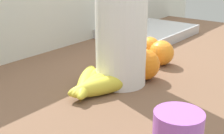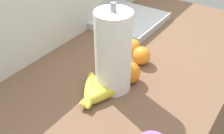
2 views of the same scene
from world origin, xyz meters
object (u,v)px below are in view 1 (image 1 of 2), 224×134
orange_front (161,53)px  orange_right (144,64)px  orange_far_right (128,44)px  orange_back_right (115,56)px  banana_bunch (96,83)px  orange_center (150,47)px  paper_towel_roll (121,27)px  sink_basin (147,31)px

orange_front → orange_right: bearing=-170.1°
orange_right → orange_far_right: 0.24m
orange_far_right → orange_back_right: orange_back_right is taller
banana_bunch → orange_far_right: 0.33m
orange_far_right → orange_center: 0.08m
paper_towel_roll → sink_basin: bearing=24.5°
banana_bunch → orange_far_right: (0.31, 0.12, 0.01)m
orange_center → paper_towel_roll: paper_towel_roll is taller
orange_far_right → paper_towel_roll: (-0.23, -0.14, 0.12)m
orange_back_right → orange_center: (0.15, -0.03, -0.00)m
orange_front → orange_back_right: 0.14m
orange_back_right → orange_right: bearing=-105.0°
banana_bunch → orange_right: (0.14, -0.05, 0.02)m
orange_front → paper_towel_roll: size_ratio=0.23×
orange_front → orange_back_right: (-0.10, 0.10, -0.00)m
orange_right → orange_center: orange_right is taller
orange_right → paper_towel_roll: 0.13m
sink_basin → banana_bunch: bearing=-160.1°
orange_front → sink_basin: bearing=38.3°
orange_far_right → paper_towel_roll: bearing=-149.1°
orange_right → paper_towel_roll: size_ratio=0.25×
orange_far_right → orange_center: size_ratio=1.02×
orange_front → paper_towel_roll: bearing=177.1°
paper_towel_roll → sink_basin: paper_towel_roll is taller
sink_basin → paper_towel_roll: bearing=-155.5°
orange_right → sink_basin: bearing=30.9°
banana_bunch → orange_back_right: bearing=23.1°
paper_towel_roll → orange_right: bearing=-28.6°
orange_front → orange_back_right: orange_front is taller
orange_right → orange_center: size_ratio=1.28×
orange_back_right → orange_front: bearing=-45.3°
orange_far_right → orange_front: size_ratio=0.88×
banana_bunch → orange_far_right: size_ratio=3.04×
orange_far_right → orange_right: bearing=-134.6°
orange_right → sink_basin: size_ratio=0.24×
orange_far_right → orange_back_right: 0.14m
sink_basin → orange_front: bearing=-141.7°
orange_far_right → sink_basin: sink_basin is taller
banana_bunch → sink_basin: (0.57, 0.21, -0.00)m
orange_far_right → sink_basin: bearing=18.3°
orange_front → orange_center: 0.09m
orange_far_right → paper_towel_roll: 0.29m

